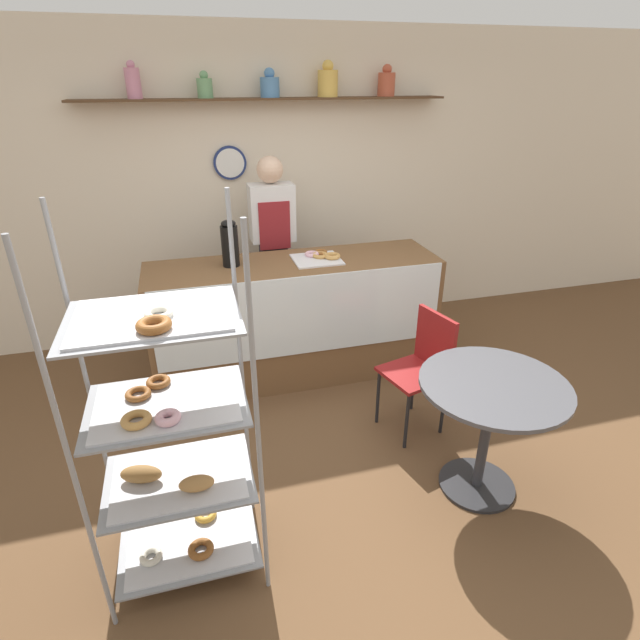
# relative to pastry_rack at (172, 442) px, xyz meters

# --- Properties ---
(ground_plane) EXTENTS (14.00, 14.00, 0.00)m
(ground_plane) POSITION_rel_pastry_rack_xyz_m (0.96, 0.52, -0.78)
(ground_plane) COLOR brown
(back_wall) EXTENTS (10.00, 0.30, 2.70)m
(back_wall) POSITION_rel_pastry_rack_xyz_m (0.96, 2.68, 0.59)
(back_wall) COLOR beige
(back_wall) RESTS_ON ground_plane
(display_counter) EXTENTS (2.28, 0.65, 0.99)m
(display_counter) POSITION_rel_pastry_rack_xyz_m (0.96, 1.67, -0.28)
(display_counter) COLOR brown
(display_counter) RESTS_ON ground_plane
(pastry_rack) EXTENTS (0.74, 0.54, 1.86)m
(pastry_rack) POSITION_rel_pastry_rack_xyz_m (0.00, 0.00, 0.00)
(pastry_rack) COLOR gray
(pastry_rack) RESTS_ON ground_plane
(person_worker) EXTENTS (0.37, 0.23, 1.71)m
(person_worker) POSITION_rel_pastry_rack_xyz_m (0.90, 2.24, 0.17)
(person_worker) COLOR #282833
(person_worker) RESTS_ON ground_plane
(cafe_table) EXTENTS (0.83, 0.83, 0.76)m
(cafe_table) POSITION_rel_pastry_rack_xyz_m (1.73, 0.06, -0.20)
(cafe_table) COLOR #262628
(cafe_table) RESTS_ON ground_plane
(cafe_chair) EXTENTS (0.46, 0.46, 0.87)m
(cafe_chair) POSITION_rel_pastry_rack_xyz_m (1.64, 0.73, -0.25)
(cafe_chair) COLOR black
(cafe_chair) RESTS_ON ground_plane
(coffee_carafe) EXTENTS (0.13, 0.13, 0.35)m
(coffee_carafe) POSITION_rel_pastry_rack_xyz_m (0.48, 1.72, 0.38)
(coffee_carafe) COLOR black
(coffee_carafe) RESTS_ON display_counter
(donut_tray_counter) EXTENTS (0.37, 0.34, 0.05)m
(donut_tray_counter) POSITION_rel_pastry_rack_xyz_m (1.17, 1.69, 0.23)
(donut_tray_counter) COLOR silver
(donut_tray_counter) RESTS_ON display_counter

